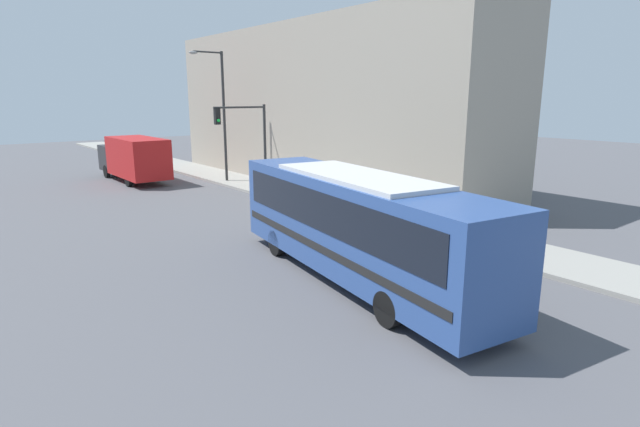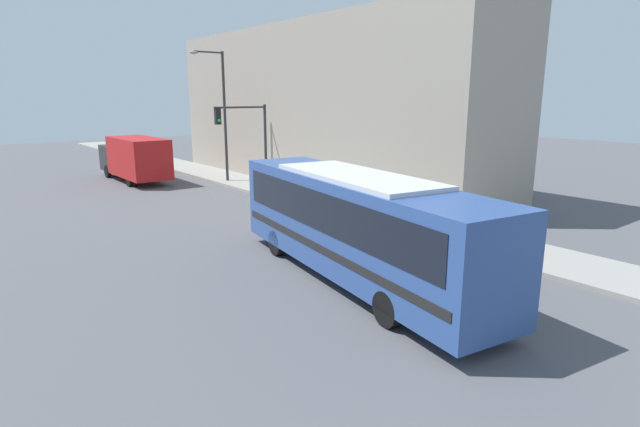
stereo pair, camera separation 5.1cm
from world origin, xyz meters
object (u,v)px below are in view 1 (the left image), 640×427
(fire_hydrant, at_px, (372,212))
(traffic_light_pole, at_px, (248,133))
(delivery_truck, at_px, (134,157))
(city_bus, at_px, (356,220))
(street_lamp, at_px, (220,107))

(fire_hydrant, xyz_separation_m, traffic_light_pole, (-1.00, 9.12, 3.11))
(delivery_truck, bearing_deg, city_bus, -92.77)
(city_bus, distance_m, fire_hydrant, 7.45)
(city_bus, xyz_separation_m, street_lamp, (5.49, 19.00, 3.06))
(city_bus, xyz_separation_m, traffic_light_pole, (4.50, 13.96, 1.72))
(fire_hydrant, bearing_deg, traffic_light_pole, 96.24)
(city_bus, bearing_deg, traffic_light_pole, 81.39)
(city_bus, height_order, fire_hydrant, city_bus)
(traffic_light_pole, height_order, street_lamp, street_lamp)
(street_lamp, bearing_deg, traffic_light_pole, -101.13)
(traffic_light_pole, distance_m, street_lamp, 5.31)
(city_bus, height_order, traffic_light_pole, traffic_light_pole)
(city_bus, relative_size, fire_hydrant, 14.83)
(traffic_light_pole, bearing_deg, city_bus, -107.86)
(fire_hydrant, xyz_separation_m, street_lamp, (-0.01, 14.16, 4.44))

